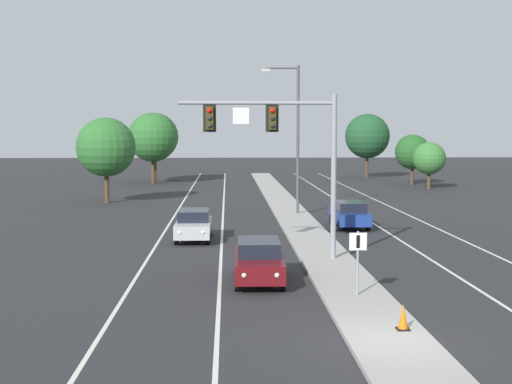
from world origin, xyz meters
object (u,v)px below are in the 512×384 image
tree_far_right_a (367,136)px  traffic_cone_median_nose (403,317)px  tree_far_left_a (155,137)px  median_sign_post (358,253)px  car_receding_blue (349,214)px  tree_far_right_c (412,152)px  tree_far_left_b (153,137)px  tree_far_left_c (106,147)px  tree_far_right_b (429,158)px  car_oncoming_darkred (259,260)px  car_oncoming_silver (194,224)px  street_lamp_median (295,130)px  overhead_signal_mast (284,141)px

tree_far_right_a → traffic_cone_median_nose: bearing=-100.7°
tree_far_left_a → median_sign_post: bearing=-77.2°
car_receding_blue → tree_far_right_c: bearing=68.7°
median_sign_post → tree_far_left_b: (-12.53, 52.00, 3.48)m
tree_far_left_c → tree_far_right_b: size_ratio=1.46×
traffic_cone_median_nose → tree_far_left_a: 61.41m
tree_far_right_b → car_oncoming_darkred: bearing=-114.6°
car_oncoming_silver → car_receding_blue: same height
tree_far_left_a → traffic_cone_median_nose: bearing=-77.6°
car_oncoming_silver → tree_far_left_a: tree_far_left_a is taller
car_oncoming_silver → tree_far_left_b: tree_far_left_b is taller
car_oncoming_darkred → tree_far_left_a: tree_far_left_a is taller
street_lamp_median → tree_far_right_c: 30.35m
median_sign_post → traffic_cone_median_nose: median_sign_post is taller
traffic_cone_median_nose → tree_far_left_b: bearing=103.1°
tree_far_right_a → tree_far_left_b: 26.36m
traffic_cone_median_nose → tree_far_right_a: 65.35m
street_lamp_median → traffic_cone_median_nose: 28.05m
street_lamp_median → tree_far_left_c: 16.71m
street_lamp_median → tree_far_left_a: size_ratio=1.28×
street_lamp_median → car_receding_blue: 8.35m
car_oncoming_darkred → tree_far_left_c: bearing=110.3°
car_oncoming_darkred → tree_far_left_a: (-9.45, 52.77, 4.29)m
car_receding_blue → tree_far_right_b: tree_far_right_b is taller
traffic_cone_median_nose → car_oncoming_darkred: bearing=118.1°
overhead_signal_mast → traffic_cone_median_nose: size_ratio=9.73×
car_oncoming_silver → tree_far_right_a: (18.83, 46.82, 4.30)m
overhead_signal_mast → tree_far_right_c: (17.34, 42.76, -1.81)m
traffic_cone_median_nose → car_oncoming_silver: bearing=111.3°
tree_far_right_b → tree_far_left_a: tree_far_left_a is taller
traffic_cone_median_nose → tree_far_right_b: 50.48m
tree_far_right_c → tree_far_left_b: tree_far_left_b is taller
traffic_cone_median_nose → tree_far_right_c: bearing=74.5°
car_receding_blue → tree_far_left_a: 41.63m
street_lamp_median → tree_far_right_a: street_lamp_median is taller
tree_far_left_c → tree_far_right_c: bearing=30.6°
car_oncoming_darkred → tree_far_right_c: size_ratio=0.84×
tree_far_right_a → tree_far_left_c: 38.55m
street_lamp_median → median_sign_post: bearing=-90.3°
overhead_signal_mast → median_sign_post: bearing=-73.9°
car_oncoming_darkred → traffic_cone_median_nose: 7.98m
tree_far_right_c → tree_far_left_c: size_ratio=0.79×
overhead_signal_mast → car_oncoming_darkred: bearing=-108.3°
tree_far_right_b → tree_far_right_c: bearing=91.7°
street_lamp_median → car_oncoming_silver: 13.10m
overhead_signal_mast → car_receding_blue: (4.78, 10.48, -4.49)m
median_sign_post → tree_far_left_a: bearing=102.8°
tree_far_left_b → street_lamp_median: bearing=-66.1°
car_oncoming_silver → traffic_cone_median_nose: (6.72, -17.23, -0.31)m
car_oncoming_darkred → tree_far_left_b: bearing=100.7°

